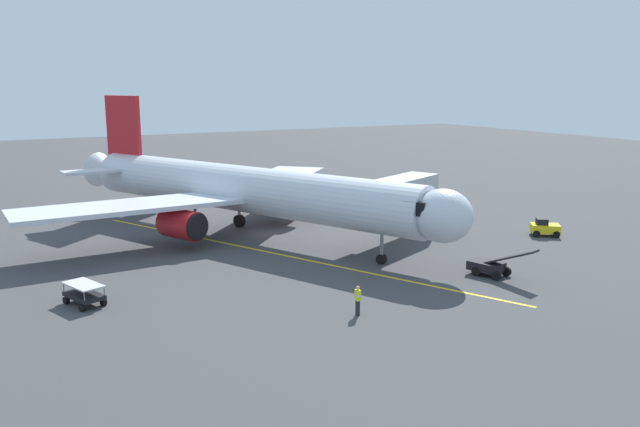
# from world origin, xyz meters

# --- Properties ---
(ground_plane) EXTENTS (220.00, 220.00, 0.00)m
(ground_plane) POSITION_xyz_m (0.00, 0.00, 0.00)
(ground_plane) COLOR #424244
(apron_lead_in_line) EXTENTS (16.61, 36.59, 0.01)m
(apron_lead_in_line) POSITION_xyz_m (1.59, 5.77, 0.01)
(apron_lead_in_line) COLOR yellow
(apron_lead_in_line) RESTS_ON ground
(airplane) EXTENTS (31.95, 38.11, 11.50)m
(airplane) POSITION_xyz_m (1.70, -0.49, 4.00)
(airplane) COLOR silver
(airplane) RESTS_ON ground
(jet_bridge) EXTENTS (11.14, 6.91, 5.40)m
(jet_bridge) POSITION_xyz_m (-7.82, 7.61, 3.76)
(jet_bridge) COLOR #B7B7BC
(jet_bridge) RESTS_ON ground
(ground_crew_marshaller) EXTENTS (0.32, 0.44, 1.71)m
(ground_crew_marshaller) POSITION_xyz_m (3.10, 20.07, 0.89)
(ground_crew_marshaller) COLOR #23232D
(ground_crew_marshaller) RESTS_ON ground
(tug_near_nose) EXTENTS (2.74, 2.59, 1.50)m
(tug_near_nose) POSITION_xyz_m (-20.84, 11.66, 0.70)
(tug_near_nose) COLOR yellow
(tug_near_nose) RESTS_ON ground
(baggage_cart_portside) EXTENTS (2.23, 2.92, 1.27)m
(baggage_cart_portside) POSITION_xyz_m (16.13, 10.87, 0.66)
(baggage_cart_portside) COLOR black
(baggage_cart_portside) RESTS_ON ground
(belt_loader_starboard_side) EXTENTS (2.46, 4.73, 2.32)m
(belt_loader_starboard_side) POSITION_xyz_m (-8.69, 18.03, 0.71)
(belt_loader_starboard_side) COLOR black
(belt_loader_starboard_side) RESTS_ON ground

